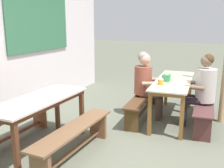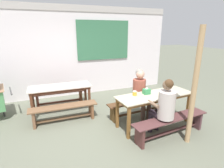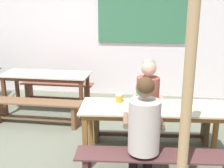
{
  "view_description": "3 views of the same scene",
  "coord_description": "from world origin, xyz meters",
  "px_view_note": "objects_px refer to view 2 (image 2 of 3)",
  "views": [
    {
      "loc": [
        -3.41,
        -1.28,
        1.83
      ],
      "look_at": [
        0.67,
        0.6,
        0.75
      ],
      "focal_mm": 42.49,
      "sensor_mm": 36.0,
      "label": 1
    },
    {
      "loc": [
        -0.95,
        -3.55,
        2.18
      ],
      "look_at": [
        0.56,
        0.34,
        0.92
      ],
      "focal_mm": 28.44,
      "sensor_mm": 36.0,
      "label": 2
    },
    {
      "loc": [
        1.3,
        -3.59,
        1.98
      ],
      "look_at": [
        0.69,
        0.69,
        0.75
      ],
      "focal_mm": 44.5,
      "sensor_mm": 36.0,
      "label": 3
    }
  ],
  "objects_px": {
    "bench_far_back": "(60,96)",
    "person_right_near_table": "(140,90)",
    "bench_near_back": "(140,105)",
    "person_near_front": "(164,105)",
    "wooden_support_post": "(194,89)",
    "bench_far_front": "(64,111)",
    "tissue_box": "(147,91)",
    "condiment_jar": "(135,93)",
    "bench_near_front": "(171,124)",
    "dining_table_far": "(60,89)",
    "dining_table_near": "(155,98)"
  },
  "relations": [
    {
      "from": "bench_far_back",
      "to": "person_right_near_table",
      "type": "height_order",
      "value": "person_right_near_table"
    },
    {
      "from": "bench_near_back",
      "to": "person_near_front",
      "type": "xyz_separation_m",
      "value": [
        -0.08,
        -1.07,
        0.43
      ]
    },
    {
      "from": "wooden_support_post",
      "to": "bench_far_front",
      "type": "bearing_deg",
      "value": 141.98
    },
    {
      "from": "person_near_front",
      "to": "tissue_box",
      "type": "relative_size",
      "value": 8.09
    },
    {
      "from": "bench_far_back",
      "to": "bench_far_front",
      "type": "relative_size",
      "value": 0.93
    },
    {
      "from": "tissue_box",
      "to": "condiment_jar",
      "type": "xyz_separation_m",
      "value": [
        -0.3,
        0.02,
        -0.01
      ]
    },
    {
      "from": "bench_far_front",
      "to": "bench_near_front",
      "type": "height_order",
      "value": "same"
    },
    {
      "from": "person_near_front",
      "to": "condiment_jar",
      "type": "xyz_separation_m",
      "value": [
        -0.34,
        0.64,
        0.1
      ]
    },
    {
      "from": "bench_far_back",
      "to": "wooden_support_post",
      "type": "height_order",
      "value": "wooden_support_post"
    },
    {
      "from": "bench_near_back",
      "to": "condiment_jar",
      "type": "distance_m",
      "value": 0.8
    },
    {
      "from": "tissue_box",
      "to": "bench_far_back",
      "type": "bearing_deg",
      "value": 133.16
    },
    {
      "from": "bench_far_front",
      "to": "bench_near_back",
      "type": "bearing_deg",
      "value": -10.03
    },
    {
      "from": "dining_table_far",
      "to": "tissue_box",
      "type": "relative_size",
      "value": 10.06
    },
    {
      "from": "tissue_box",
      "to": "wooden_support_post",
      "type": "xyz_separation_m",
      "value": [
        0.43,
        -0.95,
        0.31
      ]
    },
    {
      "from": "bench_far_front",
      "to": "person_near_front",
      "type": "relative_size",
      "value": 1.26
    },
    {
      "from": "bench_far_front",
      "to": "bench_near_back",
      "type": "distance_m",
      "value": 1.97
    },
    {
      "from": "bench_near_back",
      "to": "tissue_box",
      "type": "bearing_deg",
      "value": -104.9
    },
    {
      "from": "bench_far_back",
      "to": "bench_near_back",
      "type": "bearing_deg",
      "value": -37.23
    },
    {
      "from": "dining_table_far",
      "to": "person_near_front",
      "type": "xyz_separation_m",
      "value": [
        1.85,
        -1.98,
        0.04
      ]
    },
    {
      "from": "person_right_near_table",
      "to": "person_near_front",
      "type": "xyz_separation_m",
      "value": [
        -0.03,
        -1.01,
        -0.0
      ]
    },
    {
      "from": "condiment_jar",
      "to": "bench_far_back",
      "type": "bearing_deg",
      "value": 128.44
    },
    {
      "from": "person_right_near_table",
      "to": "bench_near_back",
      "type": "bearing_deg",
      "value": 52.23
    },
    {
      "from": "dining_table_far",
      "to": "person_near_front",
      "type": "bearing_deg",
      "value": -46.88
    },
    {
      "from": "dining_table_far",
      "to": "bench_far_back",
      "type": "height_order",
      "value": "dining_table_far"
    },
    {
      "from": "bench_far_back",
      "to": "person_near_front",
      "type": "relative_size",
      "value": 1.16
    },
    {
      "from": "person_right_near_table",
      "to": "bench_near_front",
      "type": "bearing_deg",
      "value": -82.23
    },
    {
      "from": "dining_table_near",
      "to": "person_near_front",
      "type": "bearing_deg",
      "value": -103.91
    },
    {
      "from": "person_near_front",
      "to": "bench_near_front",
      "type": "bearing_deg",
      "value": -14.41
    },
    {
      "from": "bench_far_front",
      "to": "person_right_near_table",
      "type": "bearing_deg",
      "value": -12.17
    },
    {
      "from": "dining_table_far",
      "to": "bench_near_back",
      "type": "xyz_separation_m",
      "value": [
        1.93,
        -0.9,
        -0.39
      ]
    },
    {
      "from": "tissue_box",
      "to": "dining_table_near",
      "type": "bearing_deg",
      "value": -30.2
    },
    {
      "from": "wooden_support_post",
      "to": "bench_far_back",
      "type": "bearing_deg",
      "value": 127.84
    },
    {
      "from": "bench_far_front",
      "to": "person_right_near_table",
      "type": "relative_size",
      "value": 1.28
    },
    {
      "from": "dining_table_near",
      "to": "wooden_support_post",
      "type": "height_order",
      "value": "wooden_support_post"
    },
    {
      "from": "dining_table_near",
      "to": "bench_near_front",
      "type": "relative_size",
      "value": 1.04
    },
    {
      "from": "bench_far_back",
      "to": "condiment_jar",
      "type": "bearing_deg",
      "value": -51.56
    },
    {
      "from": "tissue_box",
      "to": "condiment_jar",
      "type": "distance_m",
      "value": 0.3
    },
    {
      "from": "tissue_box",
      "to": "dining_table_far",
      "type": "bearing_deg",
      "value": 142.98
    },
    {
      "from": "bench_far_back",
      "to": "bench_near_back",
      "type": "distance_m",
      "value": 2.42
    },
    {
      "from": "bench_far_front",
      "to": "tissue_box",
      "type": "bearing_deg",
      "value": -23.89
    },
    {
      "from": "bench_far_front",
      "to": "person_near_front",
      "type": "bearing_deg",
      "value": -37.36
    },
    {
      "from": "bench_far_front",
      "to": "tissue_box",
      "type": "xyz_separation_m",
      "value": [
        1.81,
        -0.8,
        0.53
      ]
    },
    {
      "from": "condiment_jar",
      "to": "bench_far_front",
      "type": "bearing_deg",
      "value": 152.81
    },
    {
      "from": "dining_table_near",
      "to": "condiment_jar",
      "type": "relative_size",
      "value": 18.64
    },
    {
      "from": "bench_far_back",
      "to": "wooden_support_post",
      "type": "bearing_deg",
      "value": -52.16
    },
    {
      "from": "person_near_front",
      "to": "dining_table_near",
      "type": "bearing_deg",
      "value": 76.09
    },
    {
      "from": "person_right_near_table",
      "to": "person_near_front",
      "type": "distance_m",
      "value": 1.01
    },
    {
      "from": "bench_far_back",
      "to": "wooden_support_post",
      "type": "relative_size",
      "value": 0.66
    },
    {
      "from": "tissue_box",
      "to": "wooden_support_post",
      "type": "height_order",
      "value": "wooden_support_post"
    },
    {
      "from": "dining_table_near",
      "to": "bench_near_front",
      "type": "xyz_separation_m",
      "value": [
        0.05,
        -0.56,
        -0.41
      ]
    }
  ]
}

